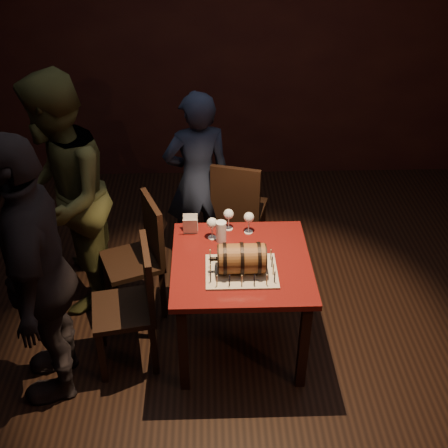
# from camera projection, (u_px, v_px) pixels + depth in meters

# --- Properties ---
(room_shell) EXTENTS (5.04, 5.04, 2.80)m
(room_shell) POSITION_uv_depth(u_px,v_px,m) (241.00, 166.00, 3.34)
(room_shell) COLOR black
(room_shell) RESTS_ON ground
(pub_table) EXTENTS (0.90, 0.90, 0.75)m
(pub_table) POSITION_uv_depth(u_px,v_px,m) (241.00, 274.00, 3.69)
(pub_table) COLOR #490C0C
(pub_table) RESTS_ON ground
(cake_board) EXTENTS (0.45, 0.35, 0.01)m
(cake_board) POSITION_uv_depth(u_px,v_px,m) (241.00, 271.00, 3.53)
(cake_board) COLOR #AD9E8B
(cake_board) RESTS_ON pub_table
(barrel_cake) EXTENTS (0.35, 0.21, 0.21)m
(barrel_cake) POSITION_uv_depth(u_px,v_px,m) (242.00, 259.00, 3.47)
(barrel_cake) COLOR brown
(barrel_cake) RESTS_ON cake_board
(birthday_candles) EXTENTS (0.40, 0.30, 0.09)m
(birthday_candles) POSITION_uv_depth(u_px,v_px,m) (242.00, 265.00, 3.50)
(birthday_candles) COLOR #E2C887
(birthday_candles) RESTS_ON cake_board
(wine_glass_left) EXTENTS (0.07, 0.07, 0.16)m
(wine_glass_left) POSITION_uv_depth(u_px,v_px,m) (212.00, 224.00, 3.78)
(wine_glass_left) COLOR silver
(wine_glass_left) RESTS_ON pub_table
(wine_glass_mid) EXTENTS (0.07, 0.07, 0.16)m
(wine_glass_mid) POSITION_uv_depth(u_px,v_px,m) (229.00, 215.00, 3.87)
(wine_glass_mid) COLOR silver
(wine_glass_mid) RESTS_ON pub_table
(wine_glass_right) EXTENTS (0.07, 0.07, 0.16)m
(wine_glass_right) POSITION_uv_depth(u_px,v_px,m) (249.00, 218.00, 3.83)
(wine_glass_right) COLOR silver
(wine_glass_right) RESTS_ON pub_table
(pint_of_ale) EXTENTS (0.07, 0.07, 0.15)m
(pint_of_ale) POSITION_uv_depth(u_px,v_px,m) (221.00, 232.00, 3.78)
(pint_of_ale) COLOR silver
(pint_of_ale) RESTS_ON pub_table
(menu_card) EXTENTS (0.10, 0.05, 0.13)m
(menu_card) POSITION_uv_depth(u_px,v_px,m) (190.00, 225.00, 3.86)
(menu_card) COLOR white
(menu_card) RESTS_ON pub_table
(chair_back) EXTENTS (0.50, 0.50, 0.93)m
(chair_back) POSITION_uv_depth(u_px,v_px,m) (238.00, 206.00, 4.61)
(chair_back) COLOR black
(chair_back) RESTS_ON ground
(chair_left_rear) EXTENTS (0.52, 0.52, 0.93)m
(chair_left_rear) POSITION_uv_depth(u_px,v_px,m) (142.00, 251.00, 4.10)
(chair_left_rear) COLOR black
(chair_left_rear) RESTS_ON ground
(chair_left_front) EXTENTS (0.46, 0.46, 0.93)m
(chair_left_front) POSITION_uv_depth(u_px,v_px,m) (135.00, 300.00, 3.66)
(chair_left_front) COLOR black
(chair_left_front) RESTS_ON ground
(person_back) EXTENTS (0.61, 0.48, 1.50)m
(person_back) POSITION_uv_depth(u_px,v_px,m) (198.00, 180.00, 4.52)
(person_back) COLOR #181E31
(person_back) RESTS_ON ground
(person_left_rear) EXTENTS (0.76, 0.93, 1.81)m
(person_left_rear) POSITION_uv_depth(u_px,v_px,m) (62.00, 198.00, 3.98)
(person_left_rear) COLOR #424221
(person_left_rear) RESTS_ON ground
(person_left_front) EXTENTS (0.58, 1.10, 1.80)m
(person_left_front) POSITION_uv_depth(u_px,v_px,m) (38.00, 274.00, 3.28)
(person_left_front) COLOR black
(person_left_front) RESTS_ON ground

